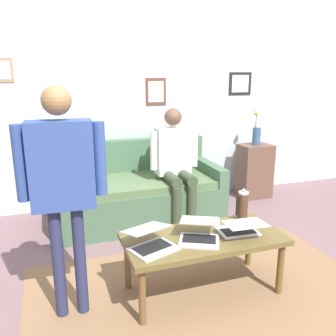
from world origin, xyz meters
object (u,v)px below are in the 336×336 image
(side_shelf, at_px, (254,171))
(person_seated, at_px, (175,160))
(laptop_left, at_px, (240,229))
(laptop_right, at_px, (151,242))
(coffee_table, at_px, (204,242))
(couch, at_px, (137,193))
(laptop_center, at_px, (199,233))
(french_press, at_px, (243,206))
(flower_vase, at_px, (256,134))
(person_standing, at_px, (62,176))

(side_shelf, height_order, person_seated, person_seated)
(laptop_left, xyz_separation_m, laptop_right, (0.70, -0.01, 0.00))
(coffee_table, relative_size, laptop_left, 3.37)
(person_seated, bearing_deg, couch, -30.46)
(laptop_center, xyz_separation_m, french_press, (-0.49, -0.22, 0.08))
(side_shelf, bearing_deg, laptop_right, 42.65)
(laptop_center, xyz_separation_m, laptop_right, (0.37, 0.01, -0.00))
(coffee_table, relative_size, laptop_center, 2.82)
(flower_vase, distance_m, person_standing, 3.09)
(person_standing, distance_m, person_seated, 1.79)
(flower_vase, xyz_separation_m, person_seated, (1.32, 0.47, -0.14))
(couch, height_order, side_shelf, couch)
(couch, distance_m, person_standing, 1.85)
(coffee_table, xyz_separation_m, flower_vase, (-1.57, -1.79, 0.46))
(flower_vase, relative_size, person_seated, 0.36)
(laptop_left, relative_size, side_shelf, 0.49)
(laptop_center, xyz_separation_m, flower_vase, (-1.62, -1.83, 0.36))
(flower_vase, bearing_deg, laptop_right, 42.70)
(coffee_table, bearing_deg, laptop_left, 168.70)
(couch, height_order, laptop_left, couch)
(side_shelf, height_order, person_standing, person_standing)
(coffee_table, bearing_deg, flower_vase, -131.20)
(laptop_right, bearing_deg, laptop_left, 179.39)
(couch, bearing_deg, laptop_center, 92.84)
(coffee_table, distance_m, flower_vase, 2.43)
(couch, relative_size, french_press, 6.80)
(laptop_center, bearing_deg, flower_vase, -131.57)
(french_press, relative_size, flower_vase, 0.60)
(couch, distance_m, laptop_right, 1.63)
(couch, distance_m, coffee_table, 1.55)
(side_shelf, relative_size, person_seated, 0.56)
(laptop_center, bearing_deg, coffee_table, -145.41)
(laptop_right, height_order, flower_vase, flower_vase)
(person_seated, bearing_deg, laptop_center, 77.27)
(laptop_left, height_order, flower_vase, flower_vase)
(laptop_left, height_order, side_shelf, side_shelf)
(laptop_right, bearing_deg, couch, -100.42)
(side_shelf, relative_size, person_standing, 0.46)
(coffee_table, height_order, side_shelf, side_shelf)
(coffee_table, xyz_separation_m, side_shelf, (-1.57, -1.79, -0.05))
(laptop_left, distance_m, person_seated, 1.39)
(person_seated, bearing_deg, french_press, 99.01)
(couch, bearing_deg, coffee_table, 94.86)
(coffee_table, distance_m, laptop_right, 0.44)
(french_press, bearing_deg, side_shelf, -125.34)
(french_press, bearing_deg, couch, -67.46)
(couch, relative_size, person_standing, 1.18)
(flower_vase, bearing_deg, person_seated, 19.82)
(laptop_center, distance_m, flower_vase, 2.47)
(couch, bearing_deg, person_seated, 149.54)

